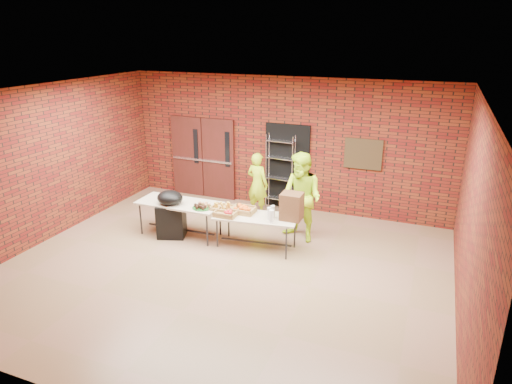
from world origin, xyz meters
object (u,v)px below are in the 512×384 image
coffee_dispenser (292,206)px  volunteer_man (302,197)px  wire_rack (280,172)px  volunteer_woman (257,184)px  table_left (180,205)px  table_right (256,219)px  covered_grill (171,214)px

coffee_dispenser → volunteer_man: volunteer_man is taller
wire_rack → volunteer_woman: (-0.38, -0.55, -0.17)m
wire_rack → volunteer_woman: bearing=-119.5°
table_left → volunteer_man: size_ratio=0.96×
wire_rack → volunteer_man: 1.82m
table_right → coffee_dispenser: (0.70, 0.12, 0.33)m
table_left → volunteer_woman: (1.11, 1.71, 0.08)m
volunteer_man → wire_rack: bearing=144.8°
wire_rack → coffee_dispenser: (0.96, -2.11, 0.02)m
volunteer_woman → covered_grill: bearing=69.1°
covered_grill → coffee_dispenser: bearing=-12.7°
table_right → coffee_dispenser: size_ratio=3.24×
table_left → volunteer_man: volunteer_man is taller
wire_rack → coffee_dispenser: wire_rack is taller
volunteer_woman → volunteer_man: volunteer_man is taller
table_right → coffee_dispenser: bearing=2.7°
coffee_dispenser → volunteer_woman: 2.06m
table_right → volunteer_woman: size_ratio=1.14×
coffee_dispenser → volunteer_woman: size_ratio=0.35×
wire_rack → table_left: 2.72m
volunteer_woman → volunteer_man: (1.37, -0.97, 0.18)m
volunteer_woman → table_left: bearing=69.9°
volunteer_woman → wire_rack: bearing=-111.4°
table_left → coffee_dispenser: bearing=3.4°
volunteer_woman → volunteer_man: 1.69m
wire_rack → covered_grill: 2.93m
table_right → table_left: bearing=173.5°
coffee_dispenser → volunteer_man: 0.58m
covered_grill → volunteer_man: volunteer_man is taller
table_left → volunteer_woman: bearing=56.9°
table_left → covered_grill: bearing=-132.1°
wire_rack → table_left: (-1.48, -2.26, -0.25)m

